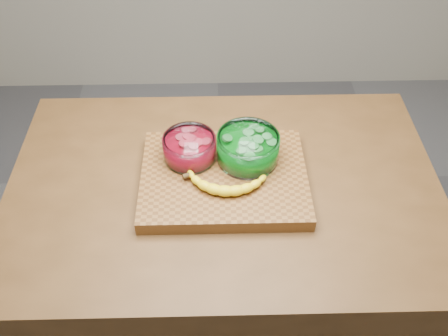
{
  "coord_description": "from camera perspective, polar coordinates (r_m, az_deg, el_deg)",
  "views": [
    {
      "loc": [
        -0.02,
        -0.95,
        1.9
      ],
      "look_at": [
        0.0,
        0.0,
        0.96
      ],
      "focal_mm": 40.0,
      "sensor_mm": 36.0,
      "label": 1
    }
  ],
  "objects": [
    {
      "name": "counter",
      "position": [
        1.74,
        0.0,
        -12.01
      ],
      "size": [
        1.2,
        0.8,
        0.9
      ],
      "primitive_type": "cube",
      "color": "#503218",
      "rests_on": "ground"
    },
    {
      "name": "ground",
      "position": [
        2.13,
        0.0,
        -18.64
      ],
      "size": [
        3.5,
        3.5,
        0.0
      ],
      "primitive_type": "plane",
      "color": "#57575C",
      "rests_on": "ground"
    },
    {
      "name": "bowl_green",
      "position": [
        1.37,
        2.74,
        2.26
      ],
      "size": [
        0.17,
        0.17,
        0.08
      ],
      "color": "white",
      "rests_on": "cutting_board"
    },
    {
      "name": "cutting_board",
      "position": [
        1.37,
        0.0,
        -1.19
      ],
      "size": [
        0.45,
        0.35,
        0.04
      ],
      "primitive_type": "cube",
      "color": "brown",
      "rests_on": "counter"
    },
    {
      "name": "bowl_red",
      "position": [
        1.38,
        -3.96,
        2.29
      ],
      "size": [
        0.15,
        0.15,
        0.07
      ],
      "color": "white",
      "rests_on": "cutting_board"
    },
    {
      "name": "banana",
      "position": [
        1.31,
        0.3,
        -1.62
      ],
      "size": [
        0.24,
        0.12,
        0.03
      ],
      "primitive_type": null,
      "color": "yellow",
      "rests_on": "cutting_board"
    }
  ]
}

